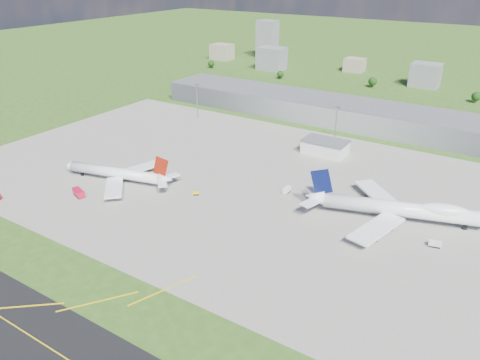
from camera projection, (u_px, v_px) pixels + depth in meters
The scene contains 21 objects.
ground at pixel (340, 129), 331.60m from camera, with size 1400.00×1400.00×0.00m, color #2F5319.
apron at pixel (278, 189), 242.88m from camera, with size 360.00×190.00×0.08m, color gray.
terminal at pixel (349, 113), 339.86m from camera, with size 300.00×42.00×15.00m, color gray.
ops_building at pixel (325, 147), 286.92m from camera, with size 26.00×16.00×8.00m, color silver.
mast_west at pixel (197, 95), 346.57m from camera, with size 3.50×2.00×25.90m.
mast_center at pixel (336, 120), 292.55m from camera, with size 3.50×2.00×25.90m.
airliner_red_twin at pixel (119, 174), 249.38m from camera, with size 64.95×49.77×18.03m.
airliner_blue_quad at pixel (401, 209), 210.79m from camera, with size 81.72×62.74×21.82m.
fire_truck at pixel (79, 193), 234.87m from camera, with size 9.09×5.74×3.75m.
tug_yellow at pixel (196, 193), 236.77m from camera, with size 3.71×3.59×1.67m.
van_white_near at pixel (287, 190), 238.81m from camera, with size 2.84×5.80×2.85m.
van_white_far at pixel (435, 244), 193.34m from camera, with size 5.39×3.41×2.57m.
bldg_far_w at pixel (222, 52), 565.34m from camera, with size 24.00×20.00×18.00m, color gray.
bldg_w at pixel (272, 58), 509.55m from camera, with size 28.00×22.00×24.00m, color slate.
bldg_cw at pixel (355, 65), 502.85m from camera, with size 20.00×18.00×14.00m, color gray.
bldg_c at pixel (425, 75), 439.02m from camera, with size 26.00×20.00×22.00m, color slate.
bldg_tall_w at pixel (267, 39), 570.68m from camera, with size 22.00×20.00×44.00m, color slate.
tree_far_w at pixel (211, 63), 519.05m from camera, with size 7.20×7.20×8.80m.
tree_w at pixel (280, 74), 471.18m from camera, with size 6.75×6.75×8.25m.
tree_c at pixel (373, 81), 437.99m from camera, with size 8.10×8.10×9.90m.
tree_e at pixel (476, 96), 390.12m from camera, with size 7.65×7.65×9.35m.
Camera 1 is at (111.57, -154.00, 107.06)m, focal length 35.00 mm.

